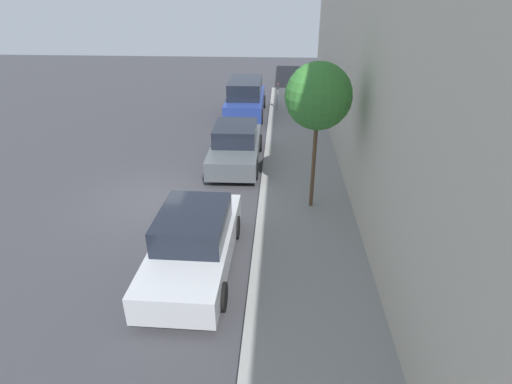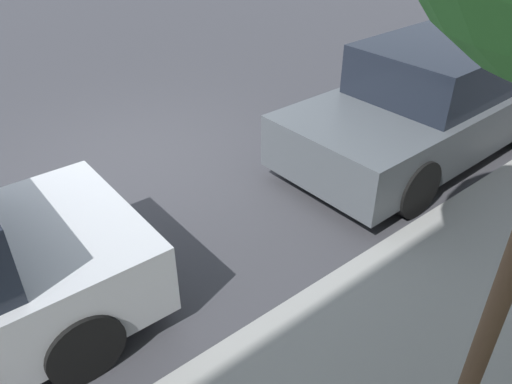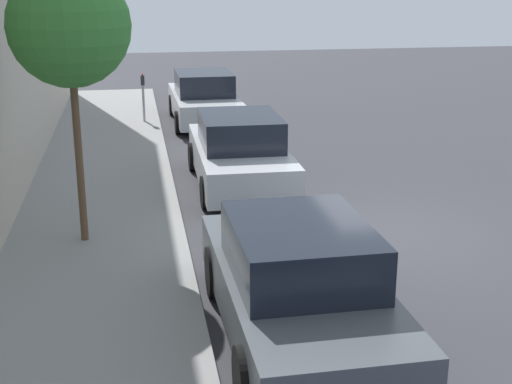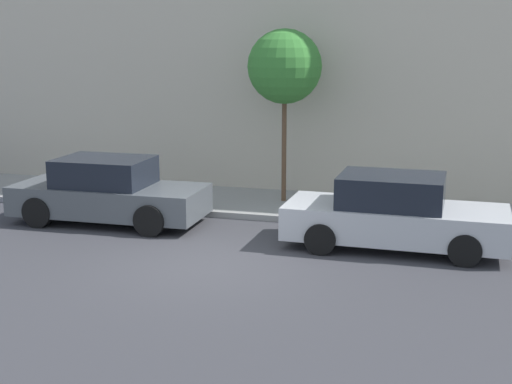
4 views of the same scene
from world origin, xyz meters
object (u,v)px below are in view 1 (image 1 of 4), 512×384
parked_sedan_third (236,146)px  parked_minivan_fourth (245,98)px  parking_meter_far (278,94)px  street_tree (318,97)px  parked_sedan_second (194,242)px

parked_sedan_third → parked_minivan_fourth: parked_minivan_fourth is taller
parked_sedan_third → parking_meter_far: size_ratio=3.02×
parked_minivan_fourth → street_tree: 10.97m
parked_sedan_third → parking_meter_far: 7.37m
parked_sedan_second → parked_sedan_third: 6.66m
parked_sedan_second → parked_minivan_fourth: bearing=89.5°
parking_meter_far → street_tree: street_tree is taller
parked_minivan_fourth → parked_sedan_second: bearing=-90.5°
parking_meter_far → parked_sedan_second: bearing=-97.6°
parked_sedan_second → parked_sedan_third: size_ratio=1.00×
parked_minivan_fourth → parking_meter_far: size_ratio=3.28×
parked_sedan_second → street_tree: size_ratio=1.04×
parked_sedan_second → parking_meter_far: size_ratio=3.02×
parked_sedan_second → parking_meter_far: 13.97m
parking_meter_far → street_tree: 11.12m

